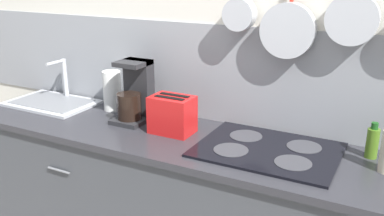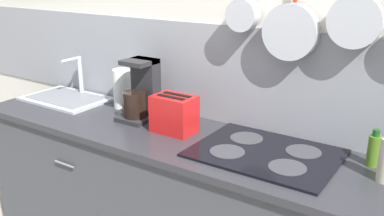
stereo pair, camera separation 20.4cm
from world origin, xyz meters
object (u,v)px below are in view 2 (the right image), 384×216
object	(u,v)px
toaster	(174,114)
bottle_vinegar	(374,150)
coffee_maker	(141,94)
paper_towel_roll	(122,88)

from	to	relation	value
toaster	bottle_vinegar	bearing A→B (deg)	9.13
coffee_maker	toaster	world-z (taller)	coffee_maker
coffee_maker	bottle_vinegar	world-z (taller)	coffee_maker
paper_towel_roll	toaster	distance (m)	0.51
coffee_maker	toaster	xyz separation A→B (m)	(0.27, -0.07, -0.04)
coffee_maker	bottle_vinegar	xyz separation A→B (m)	(1.20, 0.08, -0.07)
paper_towel_roll	toaster	bearing A→B (deg)	-17.10
paper_towel_roll	coffee_maker	bearing A→B (deg)	-20.47
coffee_maker	bottle_vinegar	bearing A→B (deg)	3.78
coffee_maker	paper_towel_roll	bearing A→B (deg)	159.53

